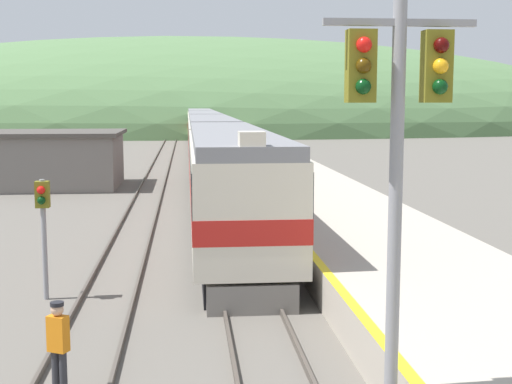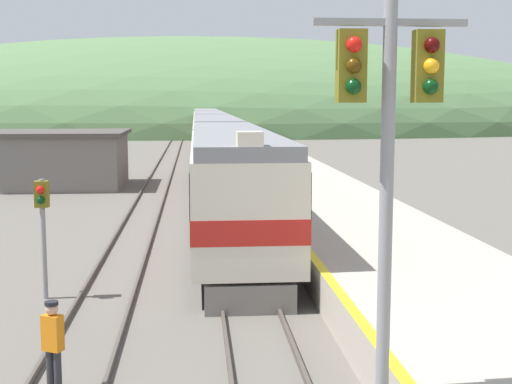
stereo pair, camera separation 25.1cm
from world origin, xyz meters
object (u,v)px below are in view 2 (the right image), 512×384
at_px(signal_post_siding, 42,213).
at_px(carriage_fourth, 206,125).
at_px(express_train_lead_car, 231,181).
at_px(carriage_third, 209,132).
at_px(carriage_fifth, 204,120).
at_px(carriage_second, 216,146).
at_px(signal_mast_main, 388,139).
at_px(track_worker, 53,342).

bearing_deg(signal_post_siding, carriage_fourth, 85.52).
distance_m(express_train_lead_car, carriage_third, 41.57).
bearing_deg(carriage_fourth, carriage_third, -90.00).
bearing_deg(carriage_fifth, express_train_lead_car, -90.00).
height_order(express_train_lead_car, carriage_second, express_train_lead_car).
bearing_deg(carriage_second, signal_post_siding, -100.85).
xyz_separation_m(carriage_fourth, signal_mast_main, (1.40, -79.19, 2.52)).
bearing_deg(signal_mast_main, carriage_second, 92.11).
bearing_deg(carriage_fourth, carriage_fifth, 90.00).
height_order(carriage_fifth, track_worker, carriage_fifth).
bearing_deg(express_train_lead_car, carriage_fourth, 90.00).
distance_m(carriage_third, signal_post_siding, 49.50).
distance_m(carriage_fourth, signal_post_siding, 70.07).
xyz_separation_m(carriage_third, carriage_fifth, (0.00, 41.32, 0.00)).
xyz_separation_m(carriage_second, track_worker, (-3.97, -35.11, -1.29)).
height_order(carriage_fourth, signal_post_siding, carriage_fourth).
bearing_deg(signal_post_siding, carriage_third, 83.65).
height_order(carriage_fourth, track_worker, carriage_fourth).
xyz_separation_m(express_train_lead_car, carriage_fourth, (0.00, 62.23, -0.01)).
bearing_deg(track_worker, carriage_second, 83.55).
bearing_deg(carriage_fourth, signal_mast_main, -88.99).
xyz_separation_m(carriage_third, carriage_fourth, (0.00, 20.66, 0.00)).
distance_m(carriage_fourth, signal_mast_main, 79.24).
xyz_separation_m(express_train_lead_car, track_worker, (-3.97, -14.19, -1.30)).
bearing_deg(carriage_fourth, carriage_second, -90.00).
distance_m(carriage_third, track_worker, 55.92).
relative_size(carriage_fifth, signal_post_siding, 6.02).
height_order(carriage_second, carriage_third, same).
xyz_separation_m(express_train_lead_car, carriage_second, (0.00, 20.91, -0.01)).
height_order(carriage_third, track_worker, carriage_third).
bearing_deg(express_train_lead_car, carriage_fifth, 90.00).
distance_m(carriage_second, carriage_fifth, 61.98).
bearing_deg(track_worker, carriage_fourth, 87.03).
relative_size(carriage_third, carriage_fifth, 1.00).
height_order(carriage_second, carriage_fourth, same).
bearing_deg(carriage_second, signal_mast_main, -87.89).
distance_m(express_train_lead_car, track_worker, 14.80).
distance_m(carriage_second, carriage_third, 20.66).
height_order(carriage_fourth, signal_mast_main, signal_mast_main).
xyz_separation_m(carriage_fourth, signal_post_siding, (-5.47, -69.86, 0.06)).
relative_size(carriage_fourth, signal_post_siding, 6.02).
bearing_deg(carriage_fifth, carriage_fourth, -90.00).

